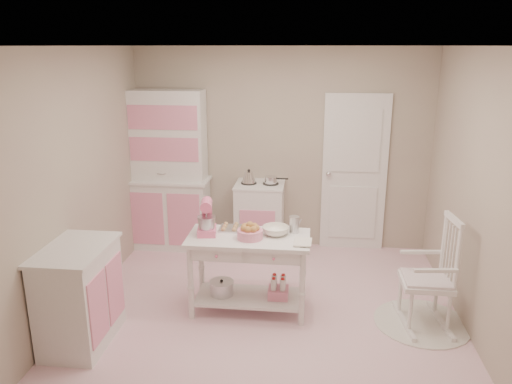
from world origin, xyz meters
TOP-DOWN VIEW (x-y plane):
  - room_shell at (0.00, 0.00)m, footprint 3.84×3.84m
  - door at (0.95, 1.87)m, footprint 0.82×0.05m
  - hutch at (-1.45, 1.66)m, footprint 1.06×0.50m
  - stove at (-0.25, 1.61)m, footprint 0.62×0.57m
  - base_cabinet at (-1.63, -0.65)m, footprint 0.54×0.84m
  - lace_rug at (1.51, 0.00)m, footprint 0.92×0.92m
  - rocking_chair at (1.51, 0.00)m, footprint 0.56×0.77m
  - work_table at (-0.20, 0.08)m, footprint 1.20×0.60m
  - stand_mixer at (-0.62, 0.10)m, footprint 0.24×0.31m
  - cookie_tray at (-0.35, 0.26)m, footprint 0.34×0.24m
  - bread_basket at (-0.18, 0.03)m, footprint 0.25×0.25m
  - mixing_bowl at (0.06, 0.16)m, footprint 0.27×0.27m
  - metal_pitcher at (0.24, 0.24)m, footprint 0.10×0.10m
  - recipe_book at (0.25, -0.04)m, footprint 0.18×0.23m

SIDE VIEW (x-z plane):
  - lace_rug at x=1.51m, z-range 0.00..0.01m
  - work_table at x=-0.20m, z-range 0.00..0.80m
  - stove at x=-0.25m, z-range 0.00..0.92m
  - base_cabinet at x=-1.63m, z-range 0.00..0.92m
  - rocking_chair at x=1.51m, z-range 0.00..1.10m
  - cookie_tray at x=-0.35m, z-range 0.80..0.82m
  - recipe_book at x=0.25m, z-range 0.80..0.82m
  - mixing_bowl at x=0.06m, z-range 0.80..0.88m
  - bread_basket at x=-0.18m, z-range 0.80..0.89m
  - metal_pitcher at x=0.24m, z-range 0.80..0.97m
  - stand_mixer at x=-0.62m, z-range 0.80..1.14m
  - door at x=0.95m, z-range 0.00..2.04m
  - hutch at x=-1.45m, z-range 0.00..2.08m
  - room_shell at x=0.00m, z-range 0.34..2.96m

